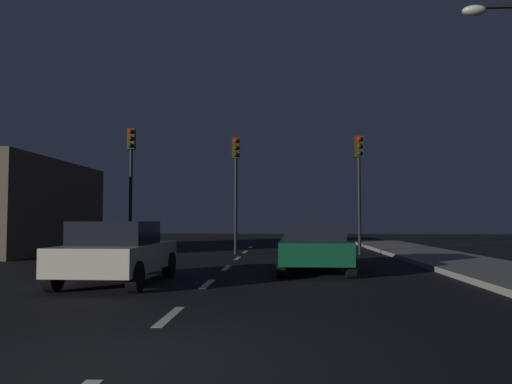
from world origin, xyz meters
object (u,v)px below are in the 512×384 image
traffic_signal_left (131,167)px  traffic_signal_right (359,171)px  traffic_signal_center (236,172)px  car_stopped_ahead (313,246)px  car_adjacent_lane (117,252)px

traffic_signal_left → traffic_signal_right: traffic_signal_left is taller
traffic_signal_right → traffic_signal_center: bearing=-180.0°
traffic_signal_left → traffic_signal_right: (9.78, -0.00, -0.26)m
car_stopped_ahead → traffic_signal_center: bearing=112.6°
traffic_signal_right → car_stopped_ahead: bearing=-108.9°
traffic_signal_center → car_stopped_ahead: traffic_signal_center is taller
traffic_signal_left → car_stopped_ahead: traffic_signal_left is taller
traffic_signal_center → car_adjacent_lane: bearing=-100.3°
car_adjacent_lane → traffic_signal_right: bearing=54.6°
traffic_signal_right → traffic_signal_left: bearing=180.0°
traffic_signal_right → car_adjacent_lane: (-7.00, -9.84, -2.77)m
traffic_signal_center → car_stopped_ahead: 7.95m
traffic_signal_center → car_adjacent_lane: 10.38m
traffic_signal_center → car_stopped_ahead: size_ratio=1.15×
traffic_signal_right → car_adjacent_lane: bearing=-125.4°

